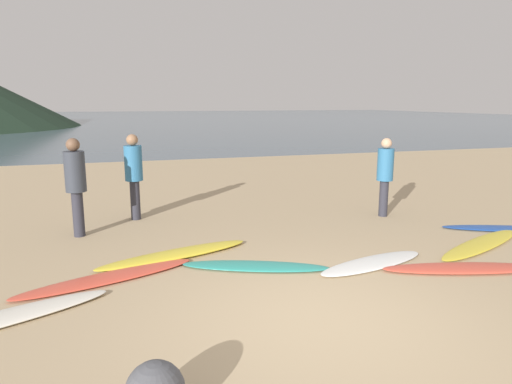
{
  "coord_description": "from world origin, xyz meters",
  "views": [
    {
      "loc": [
        -2.17,
        -4.4,
        2.47
      ],
      "look_at": [
        0.62,
        4.63,
        0.6
      ],
      "focal_mm": 32.25,
      "sensor_mm": 36.0,
      "label": 1
    }
  ],
  "objects": [
    {
      "name": "surfboard_6",
      "position": [
        3.85,
        1.75,
        0.04
      ],
      "size": [
        2.64,
        1.5,
        0.07
      ],
      "primitive_type": "ellipsoid",
      "rotation": [
        0.0,
        0.0,
        0.41
      ],
      "color": "yellow",
      "rests_on": "ground"
    },
    {
      "name": "person_1",
      "position": [
        -1.81,
        5.42,
        1.07
      ],
      "size": [
        0.37,
        0.37,
        1.81
      ],
      "rotation": [
        0.0,
        0.0,
        1.71
      ],
      "color": "#2D2D38",
      "rests_on": "ground"
    },
    {
      "name": "surfboard_5",
      "position": [
        2.7,
        0.86,
        0.04
      ],
      "size": [
        2.49,
        1.11,
        0.07
      ],
      "primitive_type": "ellipsoid",
      "rotation": [
        0.0,
        0.0,
        -0.27
      ],
      "color": "#D84C38",
      "rests_on": "ground"
    },
    {
      "name": "surfboard_2",
      "position": [
        -1.33,
        2.72,
        0.05
      ],
      "size": [
        2.62,
        1.21,
        0.1
      ],
      "primitive_type": "ellipsoid",
      "rotation": [
        0.0,
        0.0,
        0.3
      ],
      "color": "yellow",
      "rests_on": "ground"
    },
    {
      "name": "ocean_water",
      "position": [
        0.0,
        65.38,
        0.0
      ],
      "size": [
        140.0,
        100.0,
        0.01
      ],
      "primitive_type": "cube",
      "color": "#475B6B",
      "rests_on": "ground"
    },
    {
      "name": "person_2",
      "position": [
        -2.88,
        4.45,
        1.08
      ],
      "size": [
        0.37,
        0.37,
        1.82
      ],
      "rotation": [
        0.0,
        0.0,
        0.07
      ],
      "color": "#2D2D38",
      "rests_on": "ground"
    },
    {
      "name": "ground_plane",
      "position": [
        0.0,
        10.0,
        -0.1
      ],
      "size": [
        120.0,
        120.0,
        0.2
      ],
      "primitive_type": "cube",
      "color": "tan",
      "rests_on": "ground"
    },
    {
      "name": "surfboard_3",
      "position": [
        -0.24,
        1.88,
        0.03
      ],
      "size": [
        2.24,
        1.26,
        0.06
      ],
      "primitive_type": "ellipsoid",
      "rotation": [
        0.0,
        0.0,
        -0.38
      ],
      "color": "teal",
      "rests_on": "ground"
    },
    {
      "name": "surfboard_1",
      "position": [
        -2.35,
        2.03,
        0.04
      ],
      "size": [
        2.57,
        1.27,
        0.07
      ],
      "primitive_type": "ellipsoid",
      "rotation": [
        0.0,
        0.0,
        0.33
      ],
      "color": "#D84C38",
      "rests_on": "ground"
    },
    {
      "name": "person_0",
      "position": [
        3.38,
        4.12,
        1.0
      ],
      "size": [
        0.34,
        0.34,
        1.7
      ],
      "rotation": [
        0.0,
        0.0,
        0.64
      ],
      "color": "#2D2D38",
      "rests_on": "ground"
    },
    {
      "name": "surfboard_7",
      "position": [
        5.14,
        2.38,
        0.03
      ],
      "size": [
        2.56,
        1.46,
        0.06
      ],
      "primitive_type": "ellipsoid",
      "rotation": [
        0.0,
        0.0,
        -0.41
      ],
      "color": "#1E479E",
      "rests_on": "ground"
    },
    {
      "name": "surfboard_4",
      "position": [
        1.53,
        1.48,
        0.03
      ],
      "size": [
        2.08,
        1.0,
        0.06
      ],
      "primitive_type": "ellipsoid",
      "rotation": [
        0.0,
        0.0,
        0.25
      ],
      "color": "white",
      "rests_on": "ground"
    }
  ]
}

